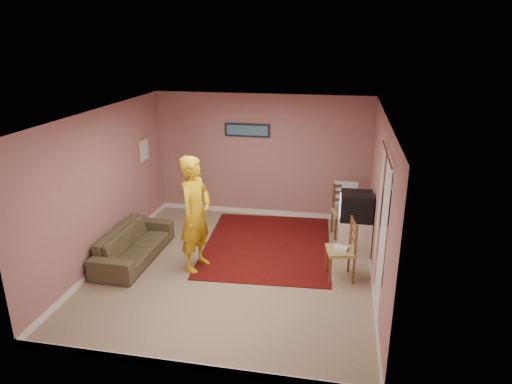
% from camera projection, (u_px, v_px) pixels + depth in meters
% --- Properties ---
extents(ground, '(5.00, 5.00, 0.00)m').
position_uv_depth(ground, '(235.00, 268.00, 7.67)').
color(ground, tan).
rests_on(ground, ground).
extents(wall_back, '(4.50, 0.02, 2.60)m').
position_uv_depth(wall_back, '(262.00, 156.00, 9.57)').
color(wall_back, '#A7776E').
rests_on(wall_back, ground).
extents(wall_front, '(4.50, 0.02, 2.60)m').
position_uv_depth(wall_front, '(180.00, 271.00, 4.93)').
color(wall_front, '#A7776E').
rests_on(wall_front, ground).
extents(wall_left, '(0.02, 5.00, 2.60)m').
position_uv_depth(wall_left, '(103.00, 187.00, 7.65)').
color(wall_left, '#A7776E').
rests_on(wall_left, ground).
extents(wall_right, '(0.02, 5.00, 2.60)m').
position_uv_depth(wall_right, '(379.00, 205.00, 6.84)').
color(wall_right, '#A7776E').
rests_on(wall_right, ground).
extents(ceiling, '(4.50, 5.00, 0.02)m').
position_uv_depth(ceiling, '(232.00, 114.00, 6.82)').
color(ceiling, white).
rests_on(ceiling, wall_back).
extents(baseboard_back, '(4.50, 0.02, 0.10)m').
position_uv_depth(baseboard_back, '(261.00, 212.00, 9.97)').
color(baseboard_back, white).
rests_on(baseboard_back, ground).
extents(baseboard_front, '(4.50, 0.02, 0.10)m').
position_uv_depth(baseboard_front, '(186.00, 365.00, 5.35)').
color(baseboard_front, white).
rests_on(baseboard_front, ground).
extents(baseboard_left, '(0.02, 5.00, 0.10)m').
position_uv_depth(baseboard_left, '(112.00, 254.00, 8.06)').
color(baseboard_left, white).
rests_on(baseboard_left, ground).
extents(baseboard_right, '(0.02, 5.00, 0.10)m').
position_uv_depth(baseboard_right, '(372.00, 278.00, 7.26)').
color(baseboard_right, white).
rests_on(baseboard_right, ground).
extents(window, '(0.01, 1.10, 1.50)m').
position_uv_depth(window, '(384.00, 218.00, 5.96)').
color(window, black).
rests_on(window, wall_right).
extents(curtain_sheer, '(0.01, 0.75, 2.10)m').
position_uv_depth(curtain_sheer, '(383.00, 237.00, 5.89)').
color(curtain_sheer, white).
rests_on(curtain_sheer, wall_right).
extents(curtain_floral, '(0.01, 0.35, 2.10)m').
position_uv_depth(curtain_floral, '(378.00, 216.00, 6.54)').
color(curtain_floral, white).
rests_on(curtain_floral, wall_right).
extents(curtain_rod, '(0.02, 1.40, 0.02)m').
position_uv_depth(curtain_rod, '(387.00, 153.00, 5.68)').
color(curtain_rod, brown).
rests_on(curtain_rod, wall_right).
extents(picture_back, '(0.95, 0.04, 0.28)m').
position_uv_depth(picture_back, '(247.00, 130.00, 9.41)').
color(picture_back, '#131B36').
rests_on(picture_back, wall_back).
extents(picture_left, '(0.04, 0.38, 0.42)m').
position_uv_depth(picture_left, '(144.00, 150.00, 9.04)').
color(picture_left, beige).
rests_on(picture_left, wall_left).
extents(area_rug, '(2.46, 3.00, 0.02)m').
position_uv_depth(area_rug, '(267.00, 245.00, 8.49)').
color(area_rug, '#320509').
rests_on(area_rug, ground).
extents(tv_cabinet, '(0.57, 0.51, 0.72)m').
position_uv_depth(tv_cabinet, '(354.00, 238.00, 7.96)').
color(tv_cabinet, silver).
rests_on(tv_cabinet, ground).
extents(crt_tv, '(0.56, 0.50, 0.47)m').
position_uv_depth(crt_tv, '(356.00, 206.00, 7.76)').
color(crt_tv, black).
rests_on(crt_tv, tv_cabinet).
extents(chair_a, '(0.54, 0.52, 0.55)m').
position_uv_depth(chair_a, '(345.00, 206.00, 8.70)').
color(chair_a, tan).
rests_on(chair_a, ground).
extents(dvd_player, '(0.41, 0.32, 0.06)m').
position_uv_depth(dvd_player, '(345.00, 210.00, 8.72)').
color(dvd_player, silver).
rests_on(dvd_player, chair_a).
extents(blue_throw, '(0.45, 0.06, 0.47)m').
position_uv_depth(blue_throw, '(346.00, 193.00, 8.81)').
color(blue_throw, '#96C0F6').
rests_on(blue_throw, chair_a).
extents(chair_b, '(0.51, 0.53, 0.54)m').
position_uv_depth(chair_b, '(341.00, 243.00, 7.16)').
color(chair_b, tan).
rests_on(chair_b, ground).
extents(game_console, '(0.25, 0.21, 0.04)m').
position_uv_depth(game_console, '(341.00, 248.00, 7.19)').
color(game_console, white).
rests_on(game_console, chair_b).
extents(sofa, '(0.76, 1.90, 0.55)m').
position_uv_depth(sofa, '(134.00, 244.00, 7.91)').
color(sofa, brown).
rests_on(sofa, ground).
extents(person, '(0.62, 0.80, 1.93)m').
position_uv_depth(person, '(195.00, 214.00, 7.39)').
color(person, gold).
rests_on(person, ground).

